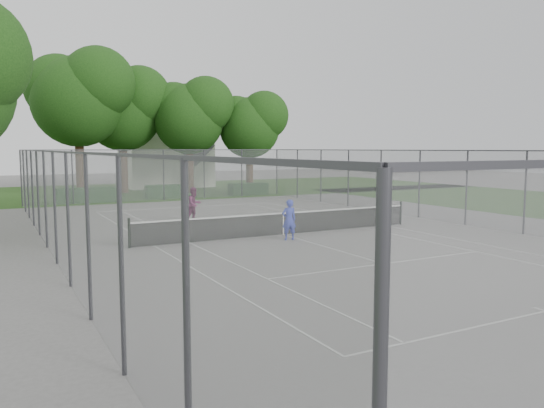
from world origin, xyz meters
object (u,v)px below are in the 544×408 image
girl_player (289,220)px  woman_player (194,204)px  tennis_net (283,223)px  house (165,146)px

girl_player → woman_player: (-1.39, 7.00, 0.04)m
tennis_net → girl_player: bearing=-109.2°
house → girl_player: (-4.44, -30.92, -3.05)m
woman_player → tennis_net: bearing=-95.3°
house → tennis_net: bearing=-97.7°
girl_player → tennis_net: bearing=-99.6°
house → woman_player: house is taller
tennis_net → woman_player: size_ratio=7.67×
house → girl_player: 31.39m
girl_player → woman_player: bearing=-69.1°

